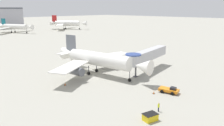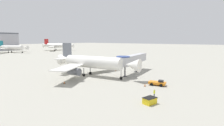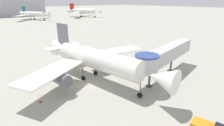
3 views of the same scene
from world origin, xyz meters
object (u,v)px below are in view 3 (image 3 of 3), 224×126
Objects in this scene: traffic_cone_starboard_wing at (138,66)px; main_airplane at (95,59)px; background_jet_teal_tail at (34,14)px; jet_bridge at (164,55)px; traffic_cone_port_wing at (40,100)px; background_jet_red_tail at (83,11)px.

main_airplane is at bearing 175.56° from traffic_cone_starboard_wing.
jet_bridge is at bearing -120.85° from background_jet_teal_tail.
main_airplane reaches higher than jet_bridge.
traffic_cone_port_wing is 0.02× the size of background_jet_red_tail.
jet_bridge reaches higher than traffic_cone_port_wing.
background_jet_teal_tail is (17.38, 131.35, -0.24)m from jet_bridge.
jet_bridge is at bearing -151.46° from background_jet_red_tail.
jet_bridge is 0.67× the size of background_jet_red_tail.
background_jet_teal_tail reaches higher than traffic_cone_port_wing.
main_airplane reaches higher than traffic_cone_port_wing.
traffic_cone_port_wing is 0.02× the size of background_jet_teal_tail.
background_jet_red_tail is at bearing 55.70° from jet_bridge.
main_airplane is 0.93× the size of background_jet_teal_tail.
jet_bridge is 8.30m from traffic_cone_starboard_wing.
main_airplane is 39.16× the size of traffic_cone_port_wing.
background_jet_red_tail is (60.46, 126.66, 0.43)m from jet_bridge.
main_airplane is 1.43× the size of jet_bridge.
background_jet_teal_tail is (-43.08, 4.68, -0.67)m from background_jet_red_tail.
traffic_cone_port_wing is at bearing -160.69° from background_jet_red_tail.
traffic_cone_starboard_wing is 0.02× the size of background_jet_teal_tail.
traffic_cone_port_wing is 130.75m from background_jet_teal_tail.
background_jet_red_tail is at bearing -29.52° from background_jet_teal_tail.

